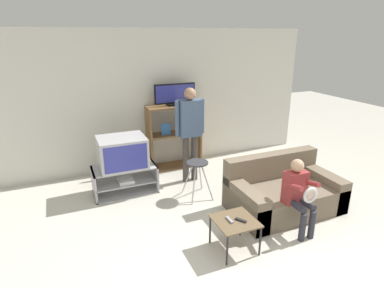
# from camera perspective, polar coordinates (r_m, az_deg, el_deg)

# --- Properties ---
(ground_plane) EXTENTS (18.00, 18.00, 0.00)m
(ground_plane) POSITION_cam_1_polar(r_m,az_deg,el_deg) (3.87, 9.91, -21.64)
(ground_plane) COLOR beige
(wall_back) EXTENTS (6.40, 0.06, 2.60)m
(wall_back) POSITION_cam_1_polar(r_m,az_deg,el_deg) (6.19, -6.60, 7.73)
(wall_back) COLOR silver
(wall_back) RESTS_ON ground_plane
(tv_stand) EXTENTS (1.02, 0.52, 0.46)m
(tv_stand) POSITION_cam_1_polar(r_m,az_deg,el_deg) (5.42, -11.82, -6.23)
(tv_stand) COLOR #A8A8AD
(tv_stand) RESTS_ON ground_plane
(television_main) EXTENTS (0.74, 0.60, 0.49)m
(television_main) POSITION_cam_1_polar(r_m,az_deg,el_deg) (5.25, -12.31, -1.45)
(television_main) COLOR #B2B2B7
(television_main) RESTS_ON tv_stand
(media_shelf) EXTENTS (1.02, 0.38, 1.23)m
(media_shelf) POSITION_cam_1_polar(r_m,az_deg,el_deg) (6.20, -3.22, 1.41)
(media_shelf) COLOR brown
(media_shelf) RESTS_ON ground_plane
(television_flat) EXTENTS (0.79, 0.20, 0.41)m
(television_flat) POSITION_cam_1_polar(r_m,az_deg,el_deg) (6.03, -3.05, 8.68)
(television_flat) COLOR black
(television_flat) RESTS_ON media_shelf
(folding_stool) EXTENTS (0.38, 0.46, 0.60)m
(folding_stool) POSITION_cam_1_polar(r_m,az_deg,el_deg) (5.06, 0.95, -4.39)
(folding_stool) COLOR #B7B7BC
(folding_stool) RESTS_ON ground_plane
(snack_table) EXTENTS (0.49, 0.49, 0.41)m
(snack_table) POSITION_cam_1_polar(r_m,az_deg,el_deg) (3.97, 7.65, -13.80)
(snack_table) COLOR brown
(snack_table) RESTS_ON ground_plane
(remote_control_black) EXTENTS (0.11, 0.14, 0.02)m
(remote_control_black) POSITION_cam_1_polar(r_m,az_deg,el_deg) (3.93, 8.69, -13.24)
(remote_control_black) COLOR #232328
(remote_control_black) RESTS_ON snack_table
(remote_control_white) EXTENTS (0.04, 0.14, 0.02)m
(remote_control_white) POSITION_cam_1_polar(r_m,az_deg,el_deg) (3.92, 6.69, -13.24)
(remote_control_white) COLOR gray
(remote_control_white) RESTS_ON snack_table
(couch) EXTENTS (1.59, 0.94, 0.77)m
(couch) POSITION_cam_1_polar(r_m,az_deg,el_deg) (5.02, 15.80, -8.31)
(couch) COLOR #756651
(couch) RESTS_ON ground_plane
(person_standing_adult) EXTENTS (0.53, 0.20, 1.66)m
(person_standing_adult) POSITION_cam_1_polar(r_m,az_deg,el_deg) (5.46, -0.36, 3.23)
(person_standing_adult) COLOR #3D3833
(person_standing_adult) RESTS_ON ground_plane
(person_seated_child) EXTENTS (0.33, 0.43, 0.99)m
(person_seated_child) POSITION_cam_1_polar(r_m,az_deg,el_deg) (4.40, 18.39, -7.99)
(person_seated_child) COLOR #2D2D38
(person_seated_child) RESTS_ON ground_plane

